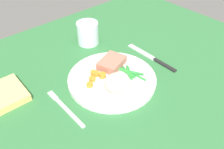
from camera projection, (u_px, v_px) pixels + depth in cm
name	position (u px, v px, depth cm)	size (l,w,h in cm)	color
dining_table	(111.00, 81.00, 72.70)	(120.00, 90.00, 2.00)	#2D6B38
dinner_plate	(112.00, 79.00, 70.55)	(26.26, 26.26, 1.60)	white
meat_portion	(112.00, 63.00, 73.46)	(8.57, 6.30, 2.45)	#A86B56
mashed_potatoes	(117.00, 82.00, 64.57)	(7.18, 6.48, 4.81)	beige
carrot_slices	(96.00, 77.00, 69.30)	(7.30, 5.80, 1.29)	orange
green_beans	(129.00, 72.00, 71.19)	(4.80, 10.75, 0.87)	#2D8C38
fork	(66.00, 109.00, 62.30)	(1.44, 16.60, 0.40)	silver
knife	(152.00, 58.00, 79.93)	(1.70, 20.50, 0.64)	black
water_glass	(88.00, 35.00, 85.65)	(7.76, 7.76, 8.09)	silver
napkin	(2.00, 96.00, 64.78)	(12.08, 11.93, 2.10)	#DBBC6B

